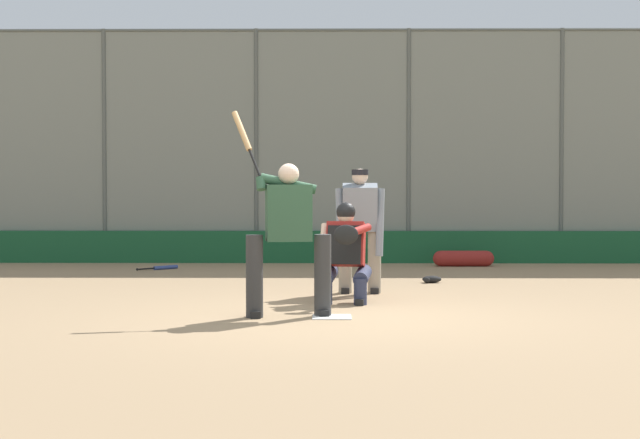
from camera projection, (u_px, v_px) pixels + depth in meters
name	position (u px, v px, depth m)	size (l,w,h in m)	color
ground_plane	(332.00, 317.00, 11.82)	(160.00, 160.00, 0.00)	#9E7F5B
home_plate_marker	(332.00, 317.00, 11.82)	(0.43, 0.43, 0.01)	white
backstop_fence	(332.00, 141.00, 19.70)	(19.77, 0.08, 4.31)	#515651
padding_wall	(332.00, 247.00, 19.67)	(19.30, 0.18, 0.59)	#19512D
bleachers_beyond	(399.00, 230.00, 22.25)	(13.79, 2.50, 1.48)	slate
batter_at_plate	(288.00, 233.00, 11.85)	(1.15, 0.60, 2.31)	#333333
catcher_behind_plate	(345.00, 251.00, 13.21)	(0.68, 0.82, 1.25)	#2D334C
umpire_home	(360.00, 227.00, 14.30)	(0.68, 0.41, 1.68)	gray
spare_bat_near_backstop	(162.00, 268.00, 18.18)	(0.63, 0.63, 0.07)	black
fielding_glove_on_dirt	(431.00, 279.00, 15.84)	(0.29, 0.22, 0.10)	black
equipment_bag_dugout_side	(463.00, 258.00, 18.87)	(1.08, 0.28, 0.28)	maroon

